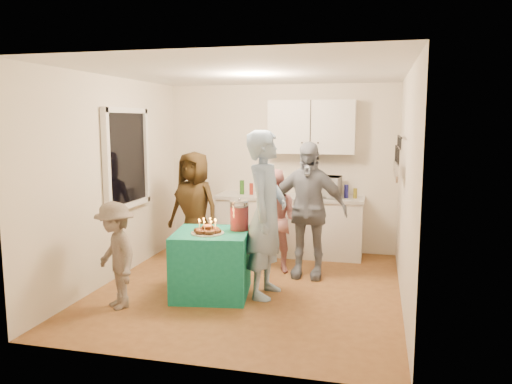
% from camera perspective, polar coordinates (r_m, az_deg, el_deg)
% --- Properties ---
extents(floor, '(4.00, 4.00, 0.00)m').
position_cam_1_polar(floor, '(6.25, -0.78, -10.94)').
color(floor, brown).
rests_on(floor, ground).
extents(ceiling, '(4.00, 4.00, 0.00)m').
position_cam_1_polar(ceiling, '(5.94, -0.82, 13.51)').
color(ceiling, white).
rests_on(ceiling, floor).
extents(back_wall, '(3.60, 3.60, 0.00)m').
position_cam_1_polar(back_wall, '(7.90, 2.85, 2.73)').
color(back_wall, silver).
rests_on(back_wall, floor).
extents(left_wall, '(4.00, 4.00, 0.00)m').
position_cam_1_polar(left_wall, '(6.64, -16.02, 1.39)').
color(left_wall, silver).
rests_on(left_wall, floor).
extents(right_wall, '(4.00, 4.00, 0.00)m').
position_cam_1_polar(right_wall, '(5.78, 16.75, 0.39)').
color(right_wall, silver).
rests_on(right_wall, floor).
extents(window_night, '(0.04, 1.00, 1.20)m').
position_cam_1_polar(window_night, '(6.86, -14.65, 3.75)').
color(window_night, black).
rests_on(window_night, left_wall).
extents(counter, '(2.20, 0.58, 0.86)m').
position_cam_1_polar(counter, '(7.70, 3.84, -3.97)').
color(counter, white).
rests_on(counter, floor).
extents(countertop, '(2.24, 0.62, 0.05)m').
position_cam_1_polar(countertop, '(7.62, 3.87, -0.62)').
color(countertop, beige).
rests_on(countertop, counter).
extents(upper_cabinet, '(1.30, 0.30, 0.80)m').
position_cam_1_polar(upper_cabinet, '(7.63, 6.38, 7.39)').
color(upper_cabinet, white).
rests_on(upper_cabinet, back_wall).
extents(pot_rack, '(0.12, 1.00, 0.60)m').
position_cam_1_polar(pot_rack, '(6.44, 15.84, 3.88)').
color(pot_rack, black).
rests_on(pot_rack, right_wall).
extents(microwave, '(0.60, 0.43, 0.31)m').
position_cam_1_polar(microwave, '(7.53, 7.45, 0.62)').
color(microwave, white).
rests_on(microwave, countertop).
extents(party_table, '(0.97, 0.97, 0.76)m').
position_cam_1_polar(party_table, '(5.95, -5.10, -8.13)').
color(party_table, '#127B63').
rests_on(party_table, floor).
extents(donut_cake, '(0.38, 0.38, 0.18)m').
position_cam_1_polar(donut_cake, '(5.75, -5.57, -3.88)').
color(donut_cake, '#381C0C').
rests_on(donut_cake, party_table).
extents(punch_jar, '(0.22, 0.22, 0.34)m').
position_cam_1_polar(punch_jar, '(5.90, -1.92, -2.75)').
color(punch_jar, red).
rests_on(punch_jar, party_table).
extents(man_birthday, '(0.52, 0.74, 1.94)m').
position_cam_1_polar(man_birthday, '(5.78, 1.17, -2.56)').
color(man_birthday, '#8EACCF').
rests_on(man_birthday, floor).
extents(woman_back_left, '(0.89, 0.69, 1.61)m').
position_cam_1_polar(woman_back_left, '(7.22, -7.07, -1.79)').
color(woman_back_left, '#4E3716').
rests_on(woman_back_left, floor).
extents(woman_back_center, '(0.82, 0.72, 1.40)m').
position_cam_1_polar(woman_back_center, '(6.76, 2.25, -3.31)').
color(woman_back_center, '#DF747E').
rests_on(woman_back_center, floor).
extents(woman_back_right, '(1.07, 0.50, 1.78)m').
position_cam_1_polar(woman_back_right, '(6.54, 5.86, -2.05)').
color(woman_back_right, black).
rests_on(woman_back_right, floor).
extents(child_near_left, '(0.87, 0.83, 1.18)m').
position_cam_1_polar(child_near_left, '(5.69, -15.75, -6.98)').
color(child_near_left, '#5F544C').
rests_on(child_near_left, floor).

